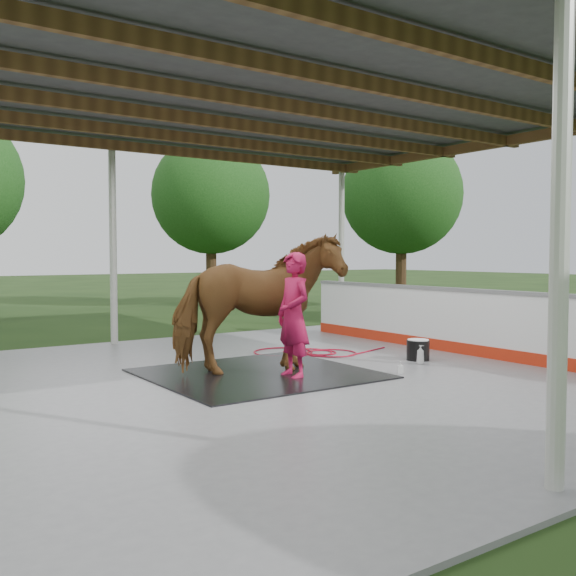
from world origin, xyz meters
TOP-DOWN VIEW (x-y plane):
  - ground at (0.00, 0.00)m, footprint 100.00×100.00m
  - concrete_slab at (0.00, 0.00)m, footprint 12.00×10.00m
  - pavilion_structure at (0.00, -0.00)m, footprint 12.60×10.60m
  - dasher_board at (4.60, 0.00)m, footprint 0.16×8.00m
  - tree_belt at (0.30, 0.90)m, footprint 28.00×28.00m
  - rubber_mat at (0.61, 0.41)m, footprint 3.04×2.85m
  - horse at (0.61, 0.41)m, footprint 2.61×1.68m
  - handler at (0.90, -0.07)m, footprint 0.45×0.66m
  - wash_bucket at (3.44, -0.02)m, footprint 0.37×0.37m
  - soap_bottle_a at (3.18, -0.33)m, footprint 0.15×0.15m
  - soap_bottle_b at (2.34, -0.73)m, footprint 0.12×0.12m
  - hose_coil at (2.38, 1.63)m, footprint 2.40×1.55m

SIDE VIEW (x-z plane):
  - ground at x=0.00m, z-range 0.00..0.00m
  - concrete_slab at x=0.00m, z-range 0.00..0.05m
  - rubber_mat at x=0.61m, z-range 0.05..0.07m
  - hose_coil at x=2.38m, z-range 0.05..0.07m
  - soap_bottle_b at x=2.34m, z-range 0.05..0.23m
  - soap_bottle_a at x=3.18m, z-range 0.05..0.35m
  - wash_bucket at x=3.44m, z-range 0.05..0.40m
  - dasher_board at x=4.60m, z-range 0.02..1.17m
  - handler at x=0.90m, z-range 0.05..1.82m
  - horse at x=0.61m, z-range 0.07..2.10m
  - tree_belt at x=0.30m, z-range 0.89..6.69m
  - pavilion_structure at x=0.00m, z-range 1.94..5.99m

